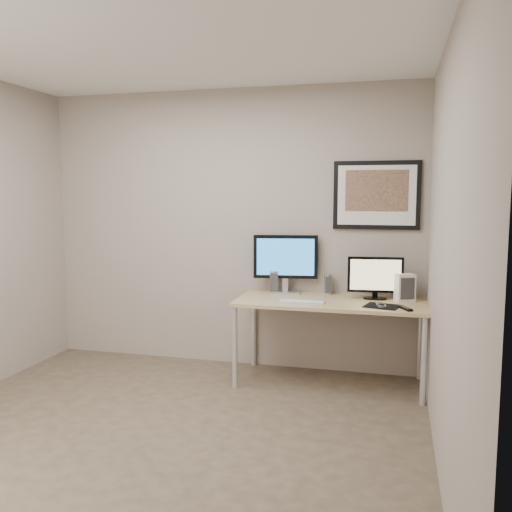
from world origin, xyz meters
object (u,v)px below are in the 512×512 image
(speaker_right, at_px, (328,284))
(desk, at_px, (330,308))
(framed_art, at_px, (376,195))
(monitor_large, at_px, (285,261))
(monitor_tv, at_px, (375,277))
(fan_unit, at_px, (405,288))
(speaker_left, at_px, (274,282))
(keyboard, at_px, (302,302))

(speaker_right, bearing_deg, desk, -90.22)
(framed_art, distance_m, monitor_large, 1.00)
(desk, bearing_deg, monitor_large, 151.02)
(monitor_tv, distance_m, fan_unit, 0.26)
(desk, distance_m, fan_unit, 0.65)
(monitor_tv, bearing_deg, fan_unit, -8.49)
(desk, bearing_deg, fan_unit, 11.49)
(fan_unit, bearing_deg, desk, 168.23)
(desk, distance_m, speaker_left, 0.61)
(monitor_tv, xyz_separation_m, speaker_left, (-0.91, 0.08, -0.10))
(desk, xyz_separation_m, framed_art, (0.35, 0.33, 0.96))
(monitor_large, height_order, speaker_right, monitor_large)
(desk, xyz_separation_m, monitor_large, (-0.44, 0.24, 0.36))
(speaker_left, distance_m, speaker_right, 0.49)
(speaker_right, height_order, keyboard, speaker_right)
(framed_art, xyz_separation_m, monitor_large, (-0.79, -0.09, -0.60))
(fan_unit, bearing_deg, speaker_right, 143.63)
(keyboard, height_order, fan_unit, fan_unit)
(speaker_right, xyz_separation_m, fan_unit, (0.67, -0.15, 0.03))
(desk, bearing_deg, monitor_tv, 20.30)
(monitor_tv, height_order, fan_unit, monitor_tv)
(framed_art, relative_size, speaker_right, 4.15)
(framed_art, distance_m, speaker_right, 0.90)
(monitor_large, relative_size, keyboard, 1.50)
(monitor_large, bearing_deg, framed_art, -2.11)
(framed_art, xyz_separation_m, monitor_tv, (0.01, -0.20, -0.69))
(desk, xyz_separation_m, speaker_left, (-0.54, 0.22, 0.17))
(monitor_large, xyz_separation_m, monitor_tv, (0.81, -0.11, -0.10))
(framed_art, height_order, fan_unit, framed_art)
(monitor_tv, height_order, speaker_left, monitor_tv)
(speaker_right, bearing_deg, framed_art, -4.07)
(framed_art, height_order, speaker_left, framed_art)
(desk, relative_size, speaker_right, 8.85)
(framed_art, distance_m, speaker_left, 1.20)
(monitor_large, bearing_deg, keyboard, -69.07)
(monitor_large, xyz_separation_m, speaker_right, (0.39, 0.03, -0.20))
(speaker_left, distance_m, keyboard, 0.50)
(speaker_left, height_order, fan_unit, fan_unit)
(keyboard, bearing_deg, speaker_left, 133.15)
(keyboard, distance_m, fan_unit, 0.88)
(keyboard, bearing_deg, desk, 36.05)
(speaker_left, height_order, keyboard, speaker_left)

